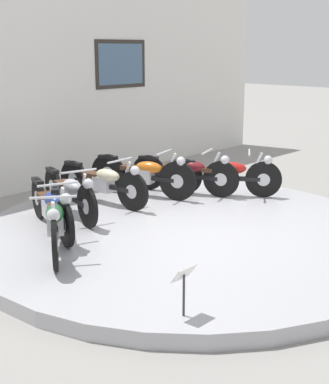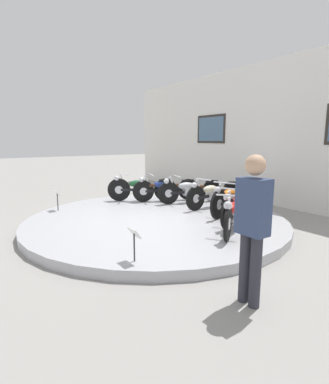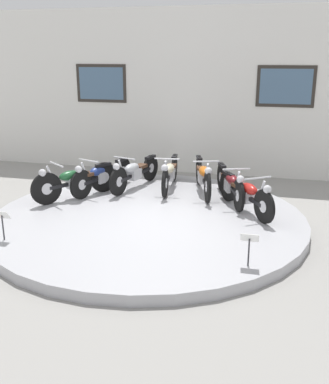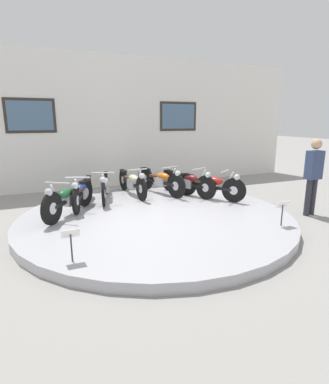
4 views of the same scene
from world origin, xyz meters
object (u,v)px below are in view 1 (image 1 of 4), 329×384
(motorcycle_green, at_px, (55,220))
(info_placard_front_left, at_px, (184,280))
(motorcycle_cream, at_px, (104,181))
(motorcycle_maroon, at_px, (186,172))
(motorcycle_blue, at_px, (52,206))
(motorcycle_orange, at_px, (144,173))
(motorcycle_silver, at_px, (70,192))
(motorcycle_red, at_px, (226,174))

(motorcycle_green, xyz_separation_m, info_placard_front_left, (-0.20, -2.32, -0.03))
(motorcycle_cream, height_order, motorcycle_maroon, motorcycle_maroon)
(motorcycle_maroon, distance_m, info_placard_front_left, 4.46)
(info_placard_front_left, bearing_deg, motorcycle_green, 84.95)
(motorcycle_blue, height_order, motorcycle_orange, motorcycle_orange)
(motorcycle_maroon, bearing_deg, motorcycle_orange, 146.35)
(motorcycle_cream, bearing_deg, motorcycle_silver, -169.42)
(motorcycle_cream, relative_size, motorcycle_maroon, 1.05)
(motorcycle_silver, xyz_separation_m, info_placard_front_left, (-1.19, -3.32, -0.01))
(motorcycle_green, distance_m, motorcycle_red, 3.53)
(motorcycle_silver, height_order, motorcycle_maroon, motorcycle_maroon)
(motorcycle_silver, bearing_deg, motorcycle_blue, -146.52)
(motorcycle_blue, bearing_deg, motorcycle_red, -10.63)
(motorcycle_cream, xyz_separation_m, motorcycle_maroon, (1.40, -0.56, 0.00))
(motorcycle_blue, relative_size, motorcycle_maroon, 1.00)
(motorcycle_red, bearing_deg, motorcycle_maroon, 121.20)
(motorcycle_blue, distance_m, motorcycle_orange, 2.23)
(motorcycle_red, bearing_deg, motorcycle_green, 179.95)
(motorcycle_orange, bearing_deg, motorcycle_green, -158.40)
(motorcycle_cream, xyz_separation_m, motorcycle_orange, (0.78, -0.14, 0.02))
(motorcycle_orange, bearing_deg, motorcycle_cream, 169.60)
(motorcycle_silver, relative_size, info_placard_front_left, 3.74)
(motorcycle_maroon, bearing_deg, motorcycle_silver, 169.33)
(motorcycle_green, relative_size, motorcycle_red, 1.00)
(motorcycle_cream, relative_size, motorcycle_orange, 1.01)
(motorcycle_silver, height_order, motorcycle_orange, motorcycle_orange)
(motorcycle_silver, xyz_separation_m, motorcycle_maroon, (2.19, -0.41, 0.00))
(motorcycle_orange, xyz_separation_m, info_placard_front_left, (-2.75, -3.32, -0.03))
(motorcycle_green, distance_m, motorcycle_orange, 2.74)
(motorcycle_silver, relative_size, motorcycle_orange, 0.98)
(motorcycle_blue, bearing_deg, motorcycle_cream, 21.66)
(motorcycle_red, bearing_deg, motorcycle_blue, 169.37)
(motorcycle_orange, xyz_separation_m, motorcycle_red, (0.98, -1.01, -0.02))
(motorcycle_blue, relative_size, motorcycle_cream, 0.95)
(info_placard_front_left, bearing_deg, motorcycle_silver, 70.29)
(motorcycle_cream, bearing_deg, motorcycle_red, -33.21)
(motorcycle_blue, height_order, motorcycle_maroon, motorcycle_maroon)
(info_placard_front_left, bearing_deg, motorcycle_blue, 78.99)
(motorcycle_cream, xyz_separation_m, motorcycle_red, (1.76, -1.15, -0.00))
(motorcycle_maroon, bearing_deg, motorcycle_cream, 158.29)
(motorcycle_blue, bearing_deg, motorcycle_orange, 10.78)
(motorcycle_orange, bearing_deg, info_placard_front_left, -129.62)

